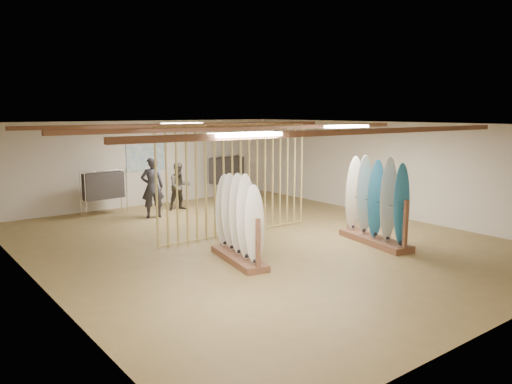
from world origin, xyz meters
TOP-DOWN VIEW (x-y plane):
  - floor at (0.00, 0.00)m, footprint 12.00×12.00m
  - ceiling at (0.00, 0.00)m, footprint 12.00×12.00m
  - wall_back at (0.00, 6.00)m, footprint 12.00×0.00m
  - wall_front at (0.00, -6.00)m, footprint 12.00×0.00m
  - wall_left at (-5.00, 0.00)m, footprint 0.00×12.00m
  - wall_right at (5.00, 0.00)m, footprint 0.00×12.00m
  - ceiling_slats at (0.00, 0.00)m, footprint 9.50×6.12m
  - light_panels at (0.00, 0.00)m, footprint 1.20×0.35m
  - bamboo_partition at (0.00, 0.80)m, footprint 4.45×0.05m
  - poster at (0.00, 5.98)m, footprint 1.40×0.03m
  - rack_left at (-1.30, -1.10)m, footprint 0.87×1.97m
  - rack_right at (2.10, -1.90)m, footprint 0.95×2.17m
  - clothing_rack_a at (-1.80, 5.15)m, footprint 1.30×0.43m
  - clothing_rack_b at (2.82, 5.40)m, footprint 1.47×0.55m
  - shopper_a at (-0.76, 4.00)m, footprint 0.86×0.70m
  - shopper_b at (0.44, 4.56)m, footprint 0.91×0.76m

SIDE VIEW (x-z plane):
  - floor at x=0.00m, z-range 0.00..0.00m
  - rack_left at x=-1.30m, z-range -0.29..1.53m
  - rack_right at x=2.10m, z-range -0.32..1.69m
  - shopper_b at x=0.44m, z-range 0.00..1.70m
  - clothing_rack_a at x=-1.80m, z-range 0.21..1.60m
  - shopper_a at x=-0.76m, z-range 0.00..2.05m
  - clothing_rack_b at x=2.82m, z-range 0.24..1.82m
  - bamboo_partition at x=0.00m, z-range 0.01..2.79m
  - wall_back at x=0.00m, z-range -4.60..7.40m
  - wall_front at x=0.00m, z-range -4.60..7.40m
  - wall_left at x=-5.00m, z-range -4.60..7.40m
  - wall_right at x=5.00m, z-range -4.60..7.40m
  - poster at x=0.00m, z-range 1.15..2.05m
  - ceiling_slats at x=0.00m, z-range 2.67..2.77m
  - light_panels at x=0.00m, z-range 2.71..2.77m
  - ceiling at x=0.00m, z-range 2.80..2.80m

